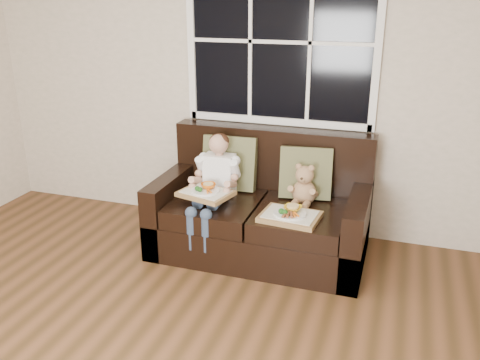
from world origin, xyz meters
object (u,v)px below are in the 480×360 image
(tray_left, at_px, (206,192))
(tray_right, at_px, (290,215))
(loveseat, at_px, (262,215))
(teddy_bear, at_px, (304,188))
(child, at_px, (215,178))

(tray_left, xyz_separation_m, tray_right, (0.68, -0.02, -0.09))
(loveseat, bearing_deg, teddy_bear, 1.85)
(child, relative_size, tray_left, 1.78)
(loveseat, distance_m, tray_right, 0.47)
(teddy_bear, bearing_deg, tray_left, -152.31)
(tray_right, bearing_deg, child, 168.97)
(loveseat, bearing_deg, tray_left, -141.93)
(teddy_bear, height_order, tray_right, teddy_bear)
(child, height_order, tray_right, child)
(loveseat, distance_m, child, 0.50)
(loveseat, relative_size, tray_left, 3.78)
(child, xyz_separation_m, teddy_bear, (0.70, 0.13, -0.04))
(child, bearing_deg, loveseat, 17.73)
(loveseat, height_order, child, child)
(child, bearing_deg, tray_left, -93.78)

